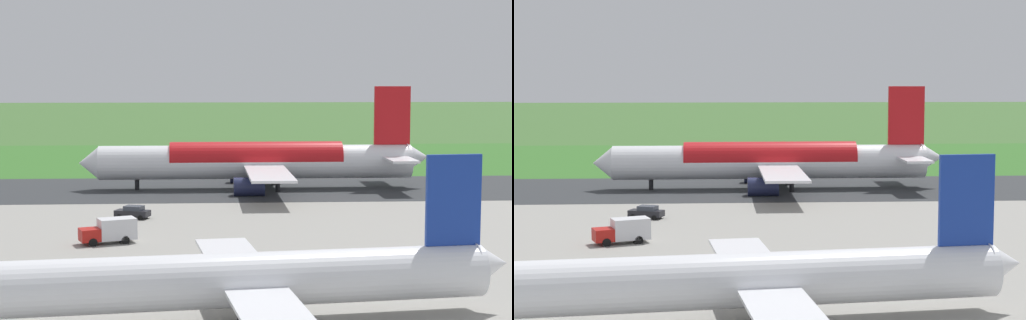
% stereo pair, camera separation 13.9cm
% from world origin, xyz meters
% --- Properties ---
extents(ground_plane, '(800.00, 800.00, 0.00)m').
position_xyz_m(ground_plane, '(0.00, 0.00, 0.00)').
color(ground_plane, '#3D662D').
extents(runway_asphalt, '(600.00, 29.13, 0.06)m').
position_xyz_m(runway_asphalt, '(0.00, 0.00, 0.03)').
color(runway_asphalt, '#2D3033').
rests_on(runway_asphalt, ground).
extents(apron_concrete, '(440.00, 110.00, 0.05)m').
position_xyz_m(apron_concrete, '(0.00, 65.06, 0.03)').
color(apron_concrete, gray).
rests_on(apron_concrete, ground).
extents(grass_verge_foreground, '(600.00, 80.00, 0.04)m').
position_xyz_m(grass_verge_foreground, '(0.00, -43.13, 0.02)').
color(grass_verge_foreground, '#346B27').
rests_on(grass_verge_foreground, ground).
extents(airliner_main, '(53.98, 44.03, 15.88)m').
position_xyz_m(airliner_main, '(-1.21, -0.00, 4.35)').
color(airliner_main, white).
rests_on(airliner_main, ground).
extents(airliner_parked_mid, '(40.65, 33.34, 11.87)m').
position_xyz_m(airliner_parked_mid, '(4.23, 71.87, 3.24)').
color(airliner_parked_mid, white).
rests_on(airliner_parked_mid, ground).
extents(service_truck_baggage, '(6.22, 4.10, 2.65)m').
position_xyz_m(service_truck_baggage, '(16.93, 42.08, 1.40)').
color(service_truck_baggage, '#B21914').
rests_on(service_truck_baggage, ground).
extents(service_car_followme, '(4.56, 3.05, 1.62)m').
position_xyz_m(service_car_followme, '(15.88, 26.58, 0.84)').
color(service_car_followme, black).
rests_on(service_car_followme, ground).
extents(no_stopping_sign, '(0.60, 0.10, 2.22)m').
position_xyz_m(no_stopping_sign, '(-9.09, -45.86, 1.33)').
color(no_stopping_sign, slate).
rests_on(no_stopping_sign, ground).
extents(traffic_cone_orange, '(0.40, 0.40, 0.55)m').
position_xyz_m(traffic_cone_orange, '(-4.44, -40.67, 0.28)').
color(traffic_cone_orange, orange).
rests_on(traffic_cone_orange, ground).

